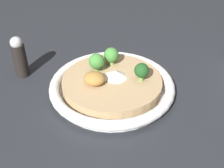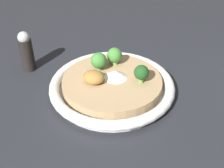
% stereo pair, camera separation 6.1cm
% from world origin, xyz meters
% --- Properties ---
extents(ground_plane, '(6.00, 6.00, 0.00)m').
position_xyz_m(ground_plane, '(0.00, 0.00, 0.00)').
color(ground_plane, '#23262B').
extents(risotto_bowl, '(0.27, 0.27, 0.03)m').
position_xyz_m(risotto_bowl, '(0.00, 0.00, 0.02)').
color(risotto_bowl, white).
rests_on(risotto_bowl, ground_plane).
extents(cheese_sprinkle, '(0.05, 0.05, 0.02)m').
position_xyz_m(cheese_sprinkle, '(-0.01, -0.01, 0.04)').
color(cheese_sprinkle, white).
rests_on(cheese_sprinkle, risotto_bowl).
extents(crispy_onion_garnish, '(0.05, 0.04, 0.03)m').
position_xyz_m(crispy_onion_garnish, '(0.03, 0.03, 0.05)').
color(crispy_onion_garnish, '#A37538').
rests_on(crispy_onion_garnish, risotto_bowl).
extents(broccoli_right, '(0.04, 0.04, 0.04)m').
position_xyz_m(broccoli_right, '(0.04, -0.02, 0.06)').
color(broccoli_right, '#759E4C').
rests_on(broccoli_right, risotto_bowl).
extents(broccoli_front_left, '(0.03, 0.03, 0.04)m').
position_xyz_m(broccoli_front_left, '(-0.06, -0.01, 0.06)').
color(broccoli_front_left, '#759E4C').
rests_on(broccoli_front_left, risotto_bowl).
extents(broccoli_front_right, '(0.03, 0.03, 0.04)m').
position_xyz_m(broccoli_front_right, '(0.02, -0.06, 0.06)').
color(broccoli_front_right, '#84A856').
rests_on(broccoli_front_right, risotto_bowl).
extents(pepper_shaker, '(0.03, 0.03, 0.10)m').
position_xyz_m(pepper_shaker, '(0.22, -0.02, 0.05)').
color(pepper_shaker, black).
rests_on(pepper_shaker, ground_plane).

